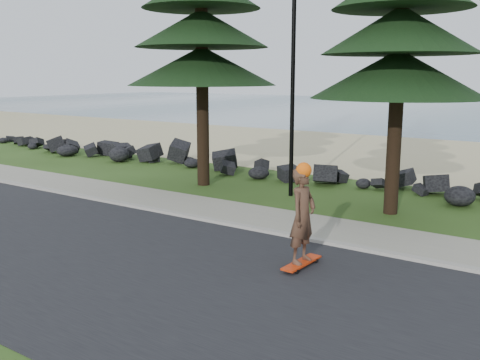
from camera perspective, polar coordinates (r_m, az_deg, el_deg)
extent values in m
plane|color=#2C4616|center=(15.16, -0.42, -3.90)|extent=(160.00, 160.00, 0.00)
cube|color=black|center=(11.89, -12.94, -8.43)|extent=(160.00, 7.00, 0.02)
cube|color=#9D988D|center=(14.44, -2.45, -4.48)|extent=(160.00, 0.20, 0.10)
cube|color=gray|center=(15.31, 0.00, -3.60)|extent=(160.00, 2.00, 0.08)
cube|color=tan|center=(28.10, 16.59, 2.66)|extent=(160.00, 15.00, 0.01)
cylinder|color=black|center=(17.37, 5.67, 11.31)|extent=(0.14, 0.14, 8.00)
cube|color=red|center=(11.28, 6.59, -8.76)|extent=(0.35, 1.20, 0.04)
imported|color=#4E3223|center=(10.98, 6.70, -3.82)|extent=(0.51, 0.74, 1.97)
sphere|color=#FF600E|center=(10.78, 6.82, 1.05)|extent=(0.32, 0.32, 0.32)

